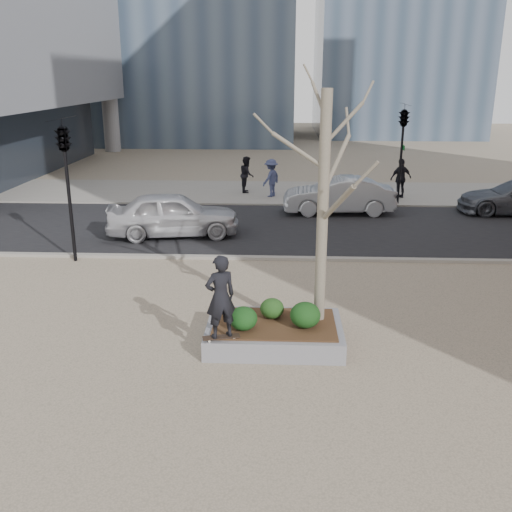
{
  "coord_description": "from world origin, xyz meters",
  "views": [
    {
      "loc": [
        1.12,
        -11.59,
        5.76
      ],
      "look_at": [
        0.5,
        2.0,
        1.4
      ],
      "focal_mm": 40.0,
      "sensor_mm": 36.0,
      "label": 1
    }
  ],
  "objects_px": {
    "planter": "(274,334)",
    "police_car": "(173,214)",
    "skateboard": "(221,338)",
    "skateboarder": "(220,297)"
  },
  "relations": [
    {
      "from": "planter",
      "to": "police_car",
      "type": "height_order",
      "value": "police_car"
    },
    {
      "from": "skateboard",
      "to": "skateboarder",
      "type": "xyz_separation_m",
      "value": [
        0.0,
        0.0,
        0.93
      ]
    },
    {
      "from": "planter",
      "to": "police_car",
      "type": "xyz_separation_m",
      "value": [
        -3.86,
        8.65,
        0.61
      ]
    },
    {
      "from": "planter",
      "to": "police_car",
      "type": "distance_m",
      "value": 9.49
    },
    {
      "from": "skateboard",
      "to": "police_car",
      "type": "distance_m",
      "value": 9.86
    },
    {
      "from": "planter",
      "to": "skateboarder",
      "type": "distance_m",
      "value": 1.81
    },
    {
      "from": "planter",
      "to": "skateboarder",
      "type": "height_order",
      "value": "skateboarder"
    },
    {
      "from": "skateboarder",
      "to": "police_car",
      "type": "relative_size",
      "value": 0.37
    },
    {
      "from": "skateboarder",
      "to": "police_car",
      "type": "bearing_deg",
      "value": -101.44
    },
    {
      "from": "planter",
      "to": "skateboarder",
      "type": "bearing_deg",
      "value": -143.59
    }
  ]
}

